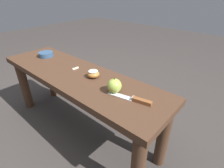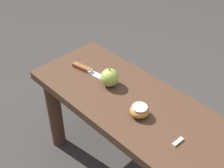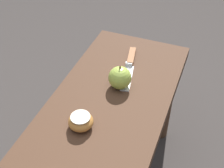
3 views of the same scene
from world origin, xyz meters
name	(u,v)px [view 2 (image 2 of 3)]	position (x,y,z in m)	size (l,w,h in m)	color
wooden_bench	(168,144)	(0.00, 0.00, 0.39)	(1.33, 0.39, 0.49)	#472D1E
knife	(88,71)	(-0.48, 0.00, 0.50)	(0.24, 0.07, 0.02)	silver
apple_whole	(110,78)	(-0.34, 0.01, 0.53)	(0.08, 0.08, 0.09)	#9EB747
apple_cut	(140,111)	(-0.13, -0.04, 0.51)	(0.08, 0.08, 0.04)	#B27233
apple_slice_near_knife	(178,142)	(0.06, -0.04, 0.50)	(0.02, 0.05, 0.01)	beige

